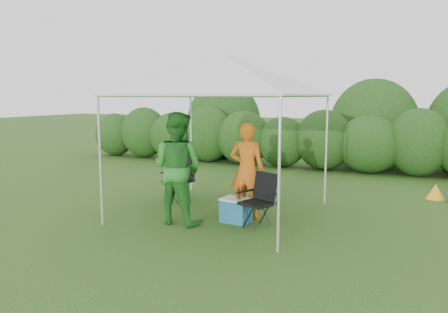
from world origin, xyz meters
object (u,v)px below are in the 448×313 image
at_px(chair_left, 181,175).
at_px(woman, 177,168).
at_px(cooler, 236,210).
at_px(chair_right, 260,196).
at_px(man, 247,170).
at_px(canopy, 224,75).

bearing_deg(chair_left, woman, -56.48).
distance_m(chair_left, cooler, 1.94).
xyz_separation_m(chair_right, woman, (-1.31, -0.39, 0.43)).
relative_size(woman, cooler, 3.48).
xyz_separation_m(chair_left, man, (1.70, -0.65, 0.31)).
bearing_deg(chair_right, woman, -140.66).
relative_size(chair_right, man, 0.52).
height_order(canopy, man, canopy).
relative_size(canopy, chair_right, 3.56).
bearing_deg(canopy, chair_left, 155.10).
bearing_deg(man, canopy, -16.33).
distance_m(canopy, chair_left, 2.36).
height_order(chair_left, cooler, chair_left).
height_order(chair_left, woman, woman).
bearing_deg(cooler, chair_left, 157.05).
relative_size(canopy, cooler, 5.85).
bearing_deg(woman, chair_right, -160.15).
bearing_deg(chair_right, canopy, 174.84).
relative_size(chair_right, cooler, 1.64).
distance_m(canopy, cooler, 2.34).
relative_size(canopy, chair_left, 3.37).
relative_size(chair_right, chair_left, 0.95).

